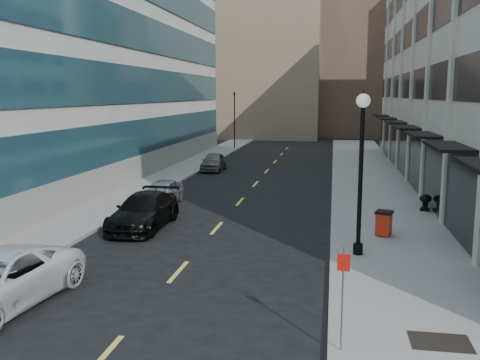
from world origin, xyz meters
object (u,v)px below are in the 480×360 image
(trash_bin, at_px, (384,222))
(lamppost, at_px, (361,160))
(car_grey_sedan, at_px, (214,162))
(sign_post, at_px, (343,285))
(traffic_signal, at_px, (234,96))
(car_black_pickup, at_px, (144,211))
(car_silver_sedan, at_px, (162,192))
(urn_planter, at_px, (425,201))

(trash_bin, height_order, lamppost, lamppost)
(car_grey_sedan, xyz_separation_m, sign_post, (9.42, -28.65, 1.02))
(traffic_signal, xyz_separation_m, trash_bin, (12.63, -34.62, -5.01))
(trash_bin, height_order, sign_post, sign_post)
(car_black_pickup, bearing_deg, sign_post, -50.92)
(car_silver_sedan, xyz_separation_m, lamppost, (9.96, -7.86, 2.94))
(traffic_signal, distance_m, sign_post, 46.46)
(traffic_signal, height_order, car_black_pickup, traffic_signal)
(car_black_pickup, distance_m, lamppost, 10.06)
(trash_bin, bearing_deg, traffic_signal, 127.88)
(car_silver_sedan, bearing_deg, sign_post, -58.49)
(trash_bin, relative_size, urn_planter, 1.27)
(traffic_signal, relative_size, sign_post, 2.88)
(car_grey_sedan, relative_size, lamppost, 0.69)
(car_black_pickup, relative_size, trash_bin, 5.01)
(traffic_signal, xyz_separation_m, sign_post, (10.80, -45.01, -4.01))
(traffic_signal, distance_m, trash_bin, 37.19)
(car_grey_sedan, height_order, sign_post, sign_post)
(car_silver_sedan, relative_size, sign_post, 1.63)
(traffic_signal, xyz_separation_m, lamppost, (11.49, -37.41, -2.11))
(car_grey_sedan, bearing_deg, trash_bin, -61.19)
(traffic_signal, relative_size, lamppost, 1.19)
(car_black_pickup, distance_m, urn_planter, 13.79)
(car_black_pickup, height_order, trash_bin, car_black_pickup)
(car_black_pickup, xyz_separation_m, trash_bin, (10.33, -0.14, -0.05))
(trash_bin, distance_m, lamppost, 4.19)
(car_black_pickup, distance_m, trash_bin, 10.33)
(car_silver_sedan, distance_m, lamppost, 13.03)
(traffic_signal, bearing_deg, car_silver_sedan, -87.04)
(traffic_signal, height_order, sign_post, traffic_signal)
(urn_planter, bearing_deg, car_silver_sedan, -179.11)
(car_black_pickup, height_order, car_silver_sedan, car_black_pickup)
(lamppost, bearing_deg, car_silver_sedan, 141.71)
(traffic_signal, bearing_deg, car_black_pickup, -86.18)
(car_silver_sedan, relative_size, car_grey_sedan, 0.97)
(car_silver_sedan, distance_m, sign_post, 18.06)
(car_black_pickup, height_order, urn_planter, car_black_pickup)
(car_black_pickup, bearing_deg, trash_bin, -0.61)
(car_black_pickup, relative_size, urn_planter, 6.36)
(urn_planter, bearing_deg, lamppost, -114.09)
(car_silver_sedan, xyz_separation_m, urn_planter, (13.57, 0.21, -0.02))
(traffic_signal, bearing_deg, urn_planter, -62.77)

